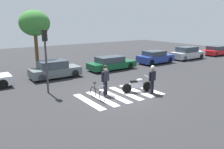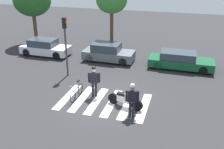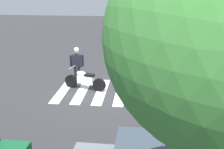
{
  "view_description": "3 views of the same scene",
  "coord_description": "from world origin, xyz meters",
  "px_view_note": "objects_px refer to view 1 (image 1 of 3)",
  "views": [
    {
      "loc": [
        -8.22,
        -10.91,
        4.56
      ],
      "look_at": [
        0.14,
        1.06,
        1.07
      ],
      "focal_mm": 36.38,
      "sensor_mm": 36.0,
      "label": 1
    },
    {
      "loc": [
        4.07,
        -12.41,
        7.3
      ],
      "look_at": [
        0.07,
        1.33,
        1.14
      ],
      "focal_mm": 42.19,
      "sensor_mm": 36.0,
      "label": 2
    },
    {
      "loc": [
        -1.31,
        11.74,
        4.81
      ],
      "look_at": [
        -0.17,
        1.16,
        1.24
      ],
      "focal_mm": 44.07,
      "sensor_mm": 36.0,
      "label": 3
    }
  ],
  "objects_px": {
    "officer_by_motorcycle": "(152,77)",
    "car_green_compact": "(111,63)",
    "leaning_bicycle": "(97,94)",
    "police_motorcycle": "(137,85)",
    "car_red_convertible": "(217,50)",
    "officer_on_foot": "(105,77)",
    "traffic_light_pole": "(46,51)",
    "car_blue_hatchback": "(155,57)",
    "car_grey_coupe": "(55,70)",
    "car_silver_sedan": "(188,53)"
  },
  "relations": [
    {
      "from": "officer_by_motorcycle",
      "to": "car_green_compact",
      "type": "relative_size",
      "value": 0.39
    },
    {
      "from": "officer_by_motorcycle",
      "to": "leaning_bicycle",
      "type": "bearing_deg",
      "value": 164.09
    },
    {
      "from": "police_motorcycle",
      "to": "car_red_convertible",
      "type": "height_order",
      "value": "car_red_convertible"
    },
    {
      "from": "officer_on_foot",
      "to": "car_green_compact",
      "type": "distance_m",
      "value": 7.49
    },
    {
      "from": "car_green_compact",
      "to": "traffic_light_pole",
      "type": "relative_size",
      "value": 1.16
    },
    {
      "from": "car_green_compact",
      "to": "car_blue_hatchback",
      "type": "bearing_deg",
      "value": -0.4
    },
    {
      "from": "officer_on_foot",
      "to": "car_green_compact",
      "type": "bearing_deg",
      "value": 52.33
    },
    {
      "from": "police_motorcycle",
      "to": "car_blue_hatchback",
      "type": "xyz_separation_m",
      "value": [
        8.31,
        6.58,
        0.21
      ]
    },
    {
      "from": "officer_on_foot",
      "to": "car_blue_hatchback",
      "type": "bearing_deg",
      "value": 29.65
    },
    {
      "from": "car_grey_coupe",
      "to": "car_blue_hatchback",
      "type": "xyz_separation_m",
      "value": [
        11.32,
        -0.12,
        -0.0
      ]
    },
    {
      "from": "car_silver_sedan",
      "to": "car_blue_hatchback",
      "type": "bearing_deg",
      "value": 177.29
    },
    {
      "from": "police_motorcycle",
      "to": "traffic_light_pole",
      "type": "distance_m",
      "value": 6.17
    },
    {
      "from": "leaning_bicycle",
      "to": "car_blue_hatchback",
      "type": "height_order",
      "value": "car_blue_hatchback"
    },
    {
      "from": "police_motorcycle",
      "to": "car_green_compact",
      "type": "xyz_separation_m",
      "value": [
        2.56,
        6.62,
        0.16
      ]
    },
    {
      "from": "officer_by_motorcycle",
      "to": "traffic_light_pole",
      "type": "distance_m",
      "value": 6.85
    },
    {
      "from": "traffic_light_pole",
      "to": "officer_on_foot",
      "type": "bearing_deg",
      "value": -40.49
    },
    {
      "from": "officer_by_motorcycle",
      "to": "car_grey_coupe",
      "type": "bearing_deg",
      "value": 115.36
    },
    {
      "from": "officer_on_foot",
      "to": "car_green_compact",
      "type": "xyz_separation_m",
      "value": [
        4.57,
        5.92,
        -0.51
      ]
    },
    {
      "from": "car_grey_coupe",
      "to": "car_blue_hatchback",
      "type": "relative_size",
      "value": 0.99
    },
    {
      "from": "car_green_compact",
      "to": "traffic_light_pole",
      "type": "bearing_deg",
      "value": -154.61
    },
    {
      "from": "police_motorcycle",
      "to": "car_red_convertible",
      "type": "xyz_separation_m",
      "value": [
        19.74,
        6.21,
        0.15
      ]
    },
    {
      "from": "police_motorcycle",
      "to": "officer_by_motorcycle",
      "type": "bearing_deg",
      "value": -55.43
    },
    {
      "from": "officer_on_foot",
      "to": "car_green_compact",
      "type": "height_order",
      "value": "officer_on_foot"
    },
    {
      "from": "car_blue_hatchback",
      "to": "traffic_light_pole",
      "type": "xyz_separation_m",
      "value": [
        -13.14,
        -3.47,
        2.04
      ]
    },
    {
      "from": "car_grey_coupe",
      "to": "car_silver_sedan",
      "type": "distance_m",
      "value": 16.56
    },
    {
      "from": "car_grey_coupe",
      "to": "car_red_convertible",
      "type": "distance_m",
      "value": 22.74
    },
    {
      "from": "car_blue_hatchback",
      "to": "car_red_convertible",
      "type": "bearing_deg",
      "value": -1.85
    },
    {
      "from": "officer_by_motorcycle",
      "to": "traffic_light_pole",
      "type": "height_order",
      "value": "traffic_light_pole"
    },
    {
      "from": "car_blue_hatchback",
      "to": "officer_on_foot",
      "type": "bearing_deg",
      "value": -150.35
    },
    {
      "from": "car_green_compact",
      "to": "car_blue_hatchback",
      "type": "xyz_separation_m",
      "value": [
        5.75,
        -0.04,
        0.06
      ]
    },
    {
      "from": "car_green_compact",
      "to": "car_blue_hatchback",
      "type": "distance_m",
      "value": 5.75
    },
    {
      "from": "car_green_compact",
      "to": "leaning_bicycle",
      "type": "bearing_deg",
      "value": -130.38
    },
    {
      "from": "car_green_compact",
      "to": "car_red_convertible",
      "type": "distance_m",
      "value": 17.18
    },
    {
      "from": "police_motorcycle",
      "to": "officer_on_foot",
      "type": "distance_m",
      "value": 2.23
    },
    {
      "from": "leaning_bicycle",
      "to": "officer_on_foot",
      "type": "bearing_deg",
      "value": 29.78
    },
    {
      "from": "police_motorcycle",
      "to": "traffic_light_pole",
      "type": "xyz_separation_m",
      "value": [
        -4.83,
        3.11,
        2.26
      ]
    },
    {
      "from": "leaning_bicycle",
      "to": "traffic_light_pole",
      "type": "xyz_separation_m",
      "value": [
        -1.92,
        2.93,
        2.34
      ]
    },
    {
      "from": "car_green_compact",
      "to": "car_silver_sedan",
      "type": "relative_size",
      "value": 1.04
    },
    {
      "from": "police_motorcycle",
      "to": "car_green_compact",
      "type": "bearing_deg",
      "value": 68.85
    },
    {
      "from": "car_grey_coupe",
      "to": "traffic_light_pole",
      "type": "bearing_deg",
      "value": -117.03
    },
    {
      "from": "leaning_bicycle",
      "to": "car_blue_hatchback",
      "type": "bearing_deg",
      "value": 29.66
    },
    {
      "from": "police_motorcycle",
      "to": "car_green_compact",
      "type": "relative_size",
      "value": 0.44
    },
    {
      "from": "car_silver_sedan",
      "to": "traffic_light_pole",
      "type": "distance_m",
      "value": 18.77
    },
    {
      "from": "officer_by_motorcycle",
      "to": "car_blue_hatchback",
      "type": "bearing_deg",
      "value": 43.55
    },
    {
      "from": "car_red_convertible",
      "to": "officer_on_foot",
      "type": "bearing_deg",
      "value": -165.79
    },
    {
      "from": "police_motorcycle",
      "to": "car_red_convertible",
      "type": "distance_m",
      "value": 20.69
    },
    {
      "from": "officer_on_foot",
      "to": "car_silver_sedan",
      "type": "bearing_deg",
      "value": 19.88
    },
    {
      "from": "car_blue_hatchback",
      "to": "car_red_convertible",
      "type": "xyz_separation_m",
      "value": [
        11.42,
        -0.37,
        -0.07
      ]
    },
    {
      "from": "leaning_bicycle",
      "to": "officer_on_foot",
      "type": "distance_m",
      "value": 1.28
    },
    {
      "from": "car_green_compact",
      "to": "officer_on_foot",
      "type": "bearing_deg",
      "value": -127.67
    }
  ]
}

